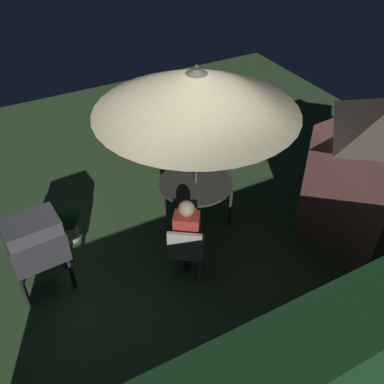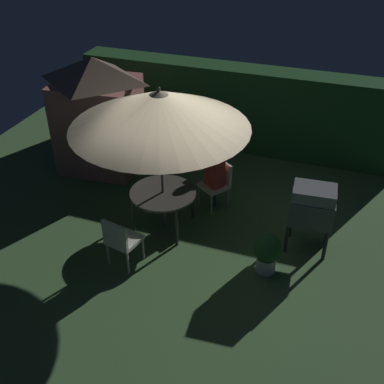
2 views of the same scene
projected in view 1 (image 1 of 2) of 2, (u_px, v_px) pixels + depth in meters
name	position (u px, v px, depth m)	size (l,w,h in m)	color
ground_plane	(174.00, 223.00, 7.08)	(11.00, 11.00, 0.00)	#47703D
hedge_backdrop	(338.00, 371.00, 4.08)	(7.14, 0.68, 1.87)	#1E4C23
garden_shed	(380.00, 174.00, 6.08)	(1.75, 1.57, 2.38)	#B26B60
patio_table	(196.00, 185.00, 6.75)	(1.14, 1.14, 0.74)	#47423D
patio_umbrella	(196.00, 91.00, 5.76)	(2.86, 2.86, 2.62)	#4C4C51
bbq_grill	(36.00, 242.00, 5.54)	(0.73, 0.55, 1.20)	#47474C
chair_near_shed	(186.00, 248.00, 5.91)	(0.64, 0.65, 0.90)	silver
chair_far_side	(177.00, 154.00, 7.72)	(0.55, 0.55, 0.90)	silver
potted_plant_by_shed	(66.00, 219.00, 6.56)	(0.45, 0.45, 0.69)	silver
person_in_red	(187.00, 229.00, 5.82)	(0.42, 0.39, 1.26)	#CC3D33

